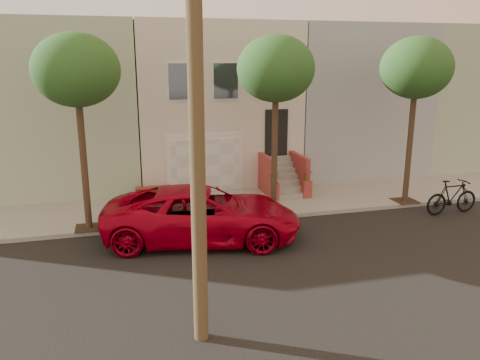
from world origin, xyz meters
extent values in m
plane|color=black|center=(0.00, 0.00, 0.00)|extent=(90.00, 90.00, 0.00)
cube|color=gray|center=(0.00, 5.35, 0.07)|extent=(40.00, 3.70, 0.15)
cube|color=#BEB2A3|center=(0.00, 11.20, 3.65)|extent=(7.00, 8.00, 7.00)
cube|color=gray|center=(-6.80, 11.20, 3.65)|extent=(6.50, 8.00, 7.00)
cube|color=#979A9F|center=(6.80, 11.20, 3.65)|extent=(6.50, 8.00, 7.00)
cube|color=gray|center=(13.30, 11.20, 3.65)|extent=(6.50, 8.00, 7.00)
cube|color=silver|center=(-0.90, 7.22, 1.40)|extent=(3.20, 0.12, 2.50)
cube|color=silver|center=(-0.90, 7.16, 1.30)|extent=(2.90, 0.06, 2.20)
cube|color=gray|center=(-0.90, 5.35, 0.16)|extent=(3.20, 3.70, 0.02)
cube|color=maroon|center=(-3.10, 6.90, 0.37)|extent=(1.40, 0.45, 0.44)
cube|color=black|center=(2.20, 7.17, 2.55)|extent=(1.00, 0.06, 2.00)
cube|color=#3F4751|center=(-1.80, 7.17, 4.75)|extent=(1.00, 0.06, 1.40)
cube|color=silver|center=(-1.80, 7.19, 4.75)|extent=(1.15, 0.05, 1.55)
cube|color=#3F4751|center=(0.00, 7.17, 4.75)|extent=(1.00, 0.06, 1.40)
cube|color=silver|center=(0.00, 7.19, 4.75)|extent=(1.15, 0.05, 1.55)
cube|color=#3F4751|center=(1.80, 7.17, 4.75)|extent=(1.00, 0.06, 1.40)
cube|color=silver|center=(1.80, 7.19, 4.75)|extent=(1.15, 0.05, 1.55)
cube|color=gray|center=(2.20, 5.38, 0.25)|extent=(1.20, 0.28, 0.20)
cube|color=gray|center=(2.20, 5.66, 0.45)|extent=(1.20, 0.28, 0.20)
cube|color=gray|center=(2.20, 5.94, 0.65)|extent=(1.20, 0.28, 0.20)
cube|color=gray|center=(2.20, 6.22, 0.85)|extent=(1.20, 0.28, 0.20)
cube|color=gray|center=(2.20, 6.50, 1.05)|extent=(1.20, 0.28, 0.20)
cube|color=gray|center=(2.20, 6.78, 1.25)|extent=(1.20, 0.28, 0.20)
cube|color=gray|center=(2.20, 7.06, 1.45)|extent=(1.20, 0.28, 0.20)
cube|color=maroon|center=(1.50, 6.22, 0.95)|extent=(0.18, 1.96, 1.60)
cube|color=maroon|center=(2.90, 6.22, 0.95)|extent=(0.18, 1.96, 1.60)
cube|color=maroon|center=(1.50, 5.34, 0.50)|extent=(0.35, 0.35, 0.70)
imported|color=#1B4318|center=(1.50, 5.34, 1.07)|extent=(0.40, 0.35, 0.45)
cube|color=maroon|center=(2.90, 5.34, 0.50)|extent=(0.35, 0.35, 0.70)
imported|color=#1B4318|center=(2.90, 5.34, 1.07)|extent=(0.41, 0.35, 0.45)
cube|color=#2D2116|center=(-5.50, 3.90, 0.15)|extent=(0.90, 0.90, 0.02)
cylinder|color=#362418|center=(-5.50, 3.90, 2.25)|extent=(0.22, 0.22, 4.20)
ellipsoid|color=#1B4318|center=(-5.50, 3.90, 5.30)|extent=(2.70, 2.57, 2.29)
cube|color=#2D2116|center=(1.00, 3.90, 0.15)|extent=(0.90, 0.90, 0.02)
cylinder|color=#362418|center=(1.00, 3.90, 2.25)|extent=(0.22, 0.22, 4.20)
ellipsoid|color=#1B4318|center=(1.00, 3.90, 5.30)|extent=(2.70, 2.57, 2.29)
cube|color=#2D2116|center=(6.50, 3.90, 0.15)|extent=(0.90, 0.90, 0.02)
cylinder|color=#362418|center=(6.50, 3.90, 2.25)|extent=(0.22, 0.22, 4.20)
ellipsoid|color=#1B4318|center=(6.50, 3.90, 5.30)|extent=(2.70, 2.57, 2.29)
cylinder|color=#42321E|center=(-3.00, -3.20, 5.00)|extent=(0.30, 0.30, 10.00)
imported|color=#A80016|center=(-1.95, 2.23, 0.86)|extent=(6.64, 4.07, 1.72)
imported|color=black|center=(7.48, 2.42, 0.66)|extent=(2.22, 0.72, 1.32)
camera|label=1|loc=(-4.49, -11.95, 5.69)|focal=35.73mm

